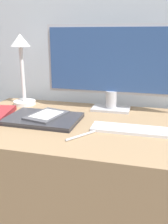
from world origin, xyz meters
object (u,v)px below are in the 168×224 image
(keyboard, at_px, (129,129))
(pen, at_px, (81,136))
(ereader, at_px, (47,115))
(desk_lamp, at_px, (22,62))
(laptop, at_px, (43,119))
(monitor, at_px, (112,64))

(keyboard, relative_size, pen, 2.57)
(ereader, relative_size, pen, 1.79)
(keyboard, height_order, desk_lamp, desk_lamp)
(desk_lamp, bearing_deg, keyboard, -23.04)
(desk_lamp, height_order, pen, desk_lamp)
(keyboard, height_order, pen, keyboard)
(laptop, distance_m, desk_lamp, 0.38)
(ereader, bearing_deg, laptop, -139.19)
(ereader, relative_size, desk_lamp, 0.57)
(monitor, relative_size, ereader, 3.10)
(ereader, distance_m, desk_lamp, 0.37)
(laptop, bearing_deg, pen, -32.07)
(laptop, xyz_separation_m, ereader, (0.01, 0.01, 0.01))
(laptop, bearing_deg, keyboard, -3.62)
(laptop, distance_m, ereader, 0.02)
(laptop, xyz_separation_m, desk_lamp, (-0.21, 0.23, 0.22))
(desk_lamp, xyz_separation_m, pen, (0.42, -0.36, -0.23))
(monitor, distance_m, ereader, 0.40)
(monitor, distance_m, laptop, 0.42)
(keyboard, distance_m, pen, 0.20)
(desk_lamp, bearing_deg, pen, -40.58)
(keyboard, bearing_deg, monitor, 113.43)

